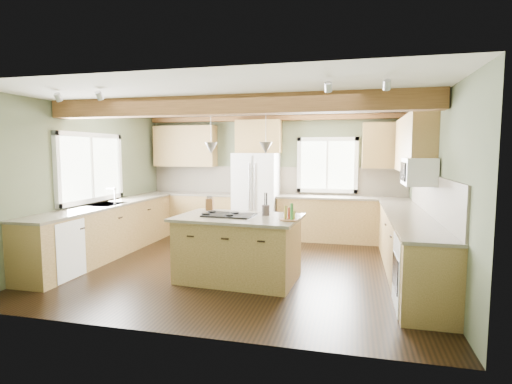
# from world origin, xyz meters

# --- Properties ---
(floor) EXTENTS (5.60, 5.60, 0.00)m
(floor) POSITION_xyz_m (0.00, 0.00, 0.00)
(floor) COLOR black
(floor) RESTS_ON ground
(ceiling) EXTENTS (5.60, 5.60, 0.00)m
(ceiling) POSITION_xyz_m (0.00, 0.00, 2.60)
(ceiling) COLOR silver
(ceiling) RESTS_ON wall_back
(wall_back) EXTENTS (5.60, 0.00, 5.60)m
(wall_back) POSITION_xyz_m (0.00, 2.50, 1.30)
(wall_back) COLOR #4D543C
(wall_back) RESTS_ON ground
(wall_left) EXTENTS (0.00, 5.00, 5.00)m
(wall_left) POSITION_xyz_m (-2.80, 0.00, 1.30)
(wall_left) COLOR #4D543C
(wall_left) RESTS_ON ground
(wall_right) EXTENTS (0.00, 5.00, 5.00)m
(wall_right) POSITION_xyz_m (2.80, 0.00, 1.30)
(wall_right) COLOR #4D543C
(wall_right) RESTS_ON ground
(ceiling_beam) EXTENTS (5.55, 0.26, 0.26)m
(ceiling_beam) POSITION_xyz_m (0.00, -0.68, 2.47)
(ceiling_beam) COLOR #4E3016
(ceiling_beam) RESTS_ON ceiling
(soffit_trim) EXTENTS (5.55, 0.20, 0.10)m
(soffit_trim) POSITION_xyz_m (0.00, 2.40, 2.54)
(soffit_trim) COLOR #4E3016
(soffit_trim) RESTS_ON ceiling
(backsplash_back) EXTENTS (5.58, 0.03, 0.58)m
(backsplash_back) POSITION_xyz_m (0.00, 2.48, 1.21)
(backsplash_back) COLOR brown
(backsplash_back) RESTS_ON wall_back
(backsplash_right) EXTENTS (0.03, 3.70, 0.58)m
(backsplash_right) POSITION_xyz_m (2.78, 0.05, 1.21)
(backsplash_right) COLOR brown
(backsplash_right) RESTS_ON wall_right
(base_cab_back_left) EXTENTS (2.02, 0.60, 0.88)m
(base_cab_back_left) POSITION_xyz_m (-1.79, 2.20, 0.44)
(base_cab_back_left) COLOR brown
(base_cab_back_left) RESTS_ON floor
(counter_back_left) EXTENTS (2.06, 0.64, 0.04)m
(counter_back_left) POSITION_xyz_m (-1.79, 2.20, 0.90)
(counter_back_left) COLOR brown
(counter_back_left) RESTS_ON base_cab_back_left
(base_cab_back_right) EXTENTS (2.62, 0.60, 0.88)m
(base_cab_back_right) POSITION_xyz_m (1.49, 2.20, 0.44)
(base_cab_back_right) COLOR brown
(base_cab_back_right) RESTS_ON floor
(counter_back_right) EXTENTS (2.66, 0.64, 0.04)m
(counter_back_right) POSITION_xyz_m (1.49, 2.20, 0.90)
(counter_back_right) COLOR brown
(counter_back_right) RESTS_ON base_cab_back_right
(base_cab_left) EXTENTS (0.60, 3.70, 0.88)m
(base_cab_left) POSITION_xyz_m (-2.50, 0.05, 0.44)
(base_cab_left) COLOR brown
(base_cab_left) RESTS_ON floor
(counter_left) EXTENTS (0.64, 3.74, 0.04)m
(counter_left) POSITION_xyz_m (-2.50, 0.05, 0.90)
(counter_left) COLOR brown
(counter_left) RESTS_ON base_cab_left
(base_cab_right) EXTENTS (0.60, 3.70, 0.88)m
(base_cab_right) POSITION_xyz_m (2.50, 0.05, 0.44)
(base_cab_right) COLOR brown
(base_cab_right) RESTS_ON floor
(counter_right) EXTENTS (0.64, 3.74, 0.04)m
(counter_right) POSITION_xyz_m (2.50, 0.05, 0.90)
(counter_right) COLOR brown
(counter_right) RESTS_ON base_cab_right
(upper_cab_back_left) EXTENTS (1.40, 0.35, 0.90)m
(upper_cab_back_left) POSITION_xyz_m (-1.99, 2.33, 1.95)
(upper_cab_back_left) COLOR brown
(upper_cab_back_left) RESTS_ON wall_back
(upper_cab_over_fridge) EXTENTS (0.96, 0.35, 0.70)m
(upper_cab_over_fridge) POSITION_xyz_m (-0.30, 2.33, 2.15)
(upper_cab_over_fridge) COLOR brown
(upper_cab_over_fridge) RESTS_ON wall_back
(upper_cab_right) EXTENTS (0.35, 2.20, 0.90)m
(upper_cab_right) POSITION_xyz_m (2.62, 0.90, 1.95)
(upper_cab_right) COLOR brown
(upper_cab_right) RESTS_ON wall_right
(upper_cab_back_corner) EXTENTS (0.90, 0.35, 0.90)m
(upper_cab_back_corner) POSITION_xyz_m (2.30, 2.33, 1.95)
(upper_cab_back_corner) COLOR brown
(upper_cab_back_corner) RESTS_ON wall_back
(window_left) EXTENTS (0.04, 1.60, 1.05)m
(window_left) POSITION_xyz_m (-2.78, 0.05, 1.55)
(window_left) COLOR white
(window_left) RESTS_ON wall_left
(window_back) EXTENTS (1.10, 0.04, 1.00)m
(window_back) POSITION_xyz_m (1.15, 2.48, 1.55)
(window_back) COLOR white
(window_back) RESTS_ON wall_back
(sink) EXTENTS (0.50, 0.65, 0.03)m
(sink) POSITION_xyz_m (-2.50, 0.05, 0.91)
(sink) COLOR #262628
(sink) RESTS_ON counter_left
(faucet) EXTENTS (0.02, 0.02, 0.28)m
(faucet) POSITION_xyz_m (-2.32, 0.05, 1.05)
(faucet) COLOR #B2B2B7
(faucet) RESTS_ON sink
(dishwasher) EXTENTS (0.60, 0.60, 0.84)m
(dishwasher) POSITION_xyz_m (-2.49, -1.25, 0.43)
(dishwasher) COLOR white
(dishwasher) RESTS_ON floor
(oven) EXTENTS (0.60, 0.72, 0.84)m
(oven) POSITION_xyz_m (2.49, -1.25, 0.43)
(oven) COLOR white
(oven) RESTS_ON floor
(microwave) EXTENTS (0.40, 0.70, 0.38)m
(microwave) POSITION_xyz_m (2.58, -0.05, 1.55)
(microwave) COLOR white
(microwave) RESTS_ON wall_right
(pendant_left) EXTENTS (0.18, 0.18, 0.16)m
(pendant_left) POSITION_xyz_m (-0.29, -0.65, 1.88)
(pendant_left) COLOR #B2B2B7
(pendant_left) RESTS_ON ceiling
(pendant_right) EXTENTS (0.18, 0.18, 0.16)m
(pendant_right) POSITION_xyz_m (0.52, -0.70, 1.88)
(pendant_right) COLOR #B2B2B7
(pendant_right) RESTS_ON ceiling
(refrigerator) EXTENTS (0.90, 0.74, 1.80)m
(refrigerator) POSITION_xyz_m (-0.30, 2.12, 0.90)
(refrigerator) COLOR white
(refrigerator) RESTS_ON floor
(island) EXTENTS (1.69, 1.10, 0.88)m
(island) POSITION_xyz_m (0.11, -0.68, 0.44)
(island) COLOR brown
(island) RESTS_ON floor
(island_top) EXTENTS (1.80, 1.22, 0.04)m
(island_top) POSITION_xyz_m (0.11, -0.68, 0.90)
(island_top) COLOR brown
(island_top) RESTS_ON island
(cooktop) EXTENTS (0.73, 0.52, 0.02)m
(cooktop) POSITION_xyz_m (-0.02, -0.67, 0.93)
(cooktop) COLOR black
(cooktop) RESTS_ON island_top
(knife_block) EXTENTS (0.12, 0.09, 0.18)m
(knife_block) POSITION_xyz_m (-0.47, -0.25, 1.01)
(knife_block) COLOR brown
(knife_block) RESTS_ON island_top
(utensil_crock) EXTENTS (0.15, 0.15, 0.15)m
(utensil_crock) POSITION_xyz_m (0.48, -0.51, 0.99)
(utensil_crock) COLOR #443D37
(utensil_crock) RESTS_ON island_top
(bottle_tray) EXTENTS (0.26, 0.26, 0.22)m
(bottle_tray) POSITION_xyz_m (0.87, -0.85, 1.03)
(bottle_tray) COLOR brown
(bottle_tray) RESTS_ON island_top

